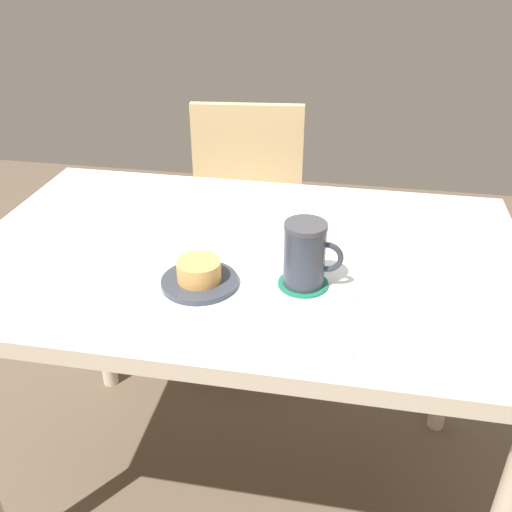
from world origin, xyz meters
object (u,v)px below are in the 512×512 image
dining_table (244,284)px  pastry (199,270)px  pastry_plate (200,282)px  coffee_mug (306,254)px  wooden_chair (245,221)px

dining_table → pastry: 0.20m
dining_table → pastry_plate: bearing=-110.0°
pastry_plate → pastry: (0.00, 0.00, 0.03)m
dining_table → coffee_mug: bearing=-39.5°
wooden_chair → pastry_plate: size_ratio=5.68×
dining_table → pastry: (-0.06, -0.15, 0.12)m
wooden_chair → coffee_mug: (0.28, -0.82, 0.36)m
pastry_plate → pastry: size_ratio=1.75×
dining_table → wooden_chair: bearing=101.5°
dining_table → coffee_mug: (0.14, -0.12, 0.16)m
pastry_plate → dining_table: bearing=70.0°
dining_table → coffee_mug: coffee_mug is taller
wooden_chair → dining_table: bearing=95.2°
pastry_plate → coffee_mug: coffee_mug is taller
wooden_chair → pastry_plate: 0.91m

